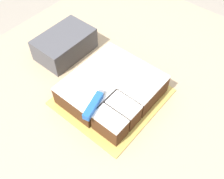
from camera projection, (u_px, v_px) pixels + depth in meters
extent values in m
cube|color=tan|center=(106.00, 147.00, 1.32)|extent=(1.40, 1.10, 0.92)
cube|color=gold|center=(112.00, 97.00, 0.94)|extent=(0.35, 0.32, 0.01)
cube|color=#472814|center=(100.00, 82.00, 0.93)|extent=(0.30, 0.16, 0.07)
cube|color=white|center=(100.00, 75.00, 0.90)|extent=(0.30, 0.16, 0.01)
cube|color=#472814|center=(143.00, 90.00, 0.91)|extent=(0.16, 0.11, 0.07)
cube|color=white|center=(144.00, 83.00, 0.88)|extent=(0.16, 0.11, 0.01)
cube|color=#472814|center=(110.00, 125.00, 0.82)|extent=(0.06, 0.10, 0.07)
cube|color=white|center=(110.00, 119.00, 0.79)|extent=(0.06, 0.10, 0.01)
cube|color=#472814|center=(123.00, 111.00, 0.85)|extent=(0.06, 0.10, 0.07)
cube|color=white|center=(124.00, 105.00, 0.82)|extent=(0.06, 0.10, 0.01)
cube|color=silver|center=(112.00, 76.00, 0.89)|extent=(0.18, 0.07, 0.00)
cube|color=slate|center=(101.00, 93.00, 0.84)|extent=(0.02, 0.02, 0.02)
cube|color=#1E59B2|center=(93.00, 106.00, 0.80)|extent=(0.10, 0.05, 0.02)
cube|color=#47474C|center=(65.00, 44.00, 1.05)|extent=(0.23, 0.15, 0.09)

